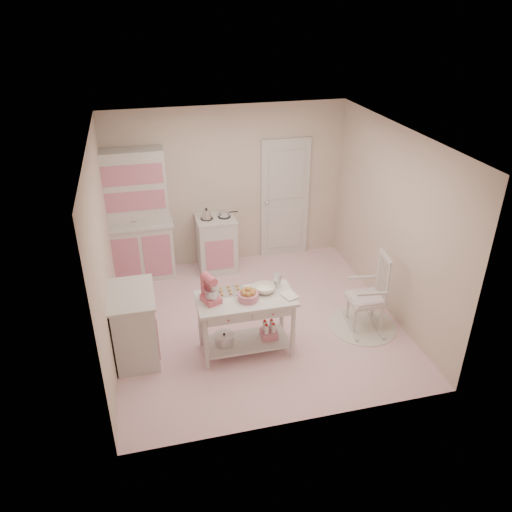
{
  "coord_description": "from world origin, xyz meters",
  "views": [
    {
      "loc": [
        -1.39,
        -5.57,
        4.08
      ],
      "look_at": [
        -0.03,
        -0.1,
        1.08
      ],
      "focal_mm": 35.0,
      "sensor_mm": 36.0,
      "label": 1
    }
  ],
  "objects_px": {
    "base_cabinet": "(135,325)",
    "stand_mixer": "(210,289)",
    "hutch": "(137,217)",
    "work_table": "(246,325)",
    "stove": "(217,244)",
    "rocking_chair": "(367,292)",
    "bread_basket": "(248,296)"
  },
  "relations": [
    {
      "from": "base_cabinet",
      "to": "work_table",
      "type": "bearing_deg",
      "value": -10.0
    },
    {
      "from": "hutch",
      "to": "bread_basket",
      "type": "bearing_deg",
      "value": -62.41
    },
    {
      "from": "stove",
      "to": "rocking_chair",
      "type": "bearing_deg",
      "value": -51.54
    },
    {
      "from": "stove",
      "to": "rocking_chair",
      "type": "height_order",
      "value": "rocking_chair"
    },
    {
      "from": "base_cabinet",
      "to": "stand_mixer",
      "type": "height_order",
      "value": "stand_mixer"
    },
    {
      "from": "base_cabinet",
      "to": "rocking_chair",
      "type": "distance_m",
      "value": 3.02
    },
    {
      "from": "stove",
      "to": "bread_basket",
      "type": "relative_size",
      "value": 3.68
    },
    {
      "from": "stove",
      "to": "work_table",
      "type": "height_order",
      "value": "stove"
    },
    {
      "from": "hutch",
      "to": "stand_mixer",
      "type": "relative_size",
      "value": 6.12
    },
    {
      "from": "work_table",
      "to": "stand_mixer",
      "type": "height_order",
      "value": "stand_mixer"
    },
    {
      "from": "base_cabinet",
      "to": "stand_mixer",
      "type": "bearing_deg",
      "value": -13.23
    },
    {
      "from": "base_cabinet",
      "to": "rocking_chair",
      "type": "bearing_deg",
      "value": -2.24
    },
    {
      "from": "base_cabinet",
      "to": "work_table",
      "type": "height_order",
      "value": "base_cabinet"
    },
    {
      "from": "base_cabinet",
      "to": "stand_mixer",
      "type": "xyz_separation_m",
      "value": [
        0.92,
        -0.22,
        0.51
      ]
    },
    {
      "from": "stove",
      "to": "stand_mixer",
      "type": "bearing_deg",
      "value": -101.26
    },
    {
      "from": "rocking_chair",
      "to": "stand_mixer",
      "type": "distance_m",
      "value": 2.14
    },
    {
      "from": "stand_mixer",
      "to": "base_cabinet",
      "type": "bearing_deg",
      "value": 145.77
    },
    {
      "from": "base_cabinet",
      "to": "bread_basket",
      "type": "xyz_separation_m",
      "value": [
        1.36,
        -0.29,
        0.39
      ]
    },
    {
      "from": "bread_basket",
      "to": "hutch",
      "type": "bearing_deg",
      "value": 117.59
    },
    {
      "from": "hutch",
      "to": "stove",
      "type": "xyz_separation_m",
      "value": [
        1.2,
        -0.05,
        -0.58
      ]
    },
    {
      "from": "work_table",
      "to": "hutch",
      "type": "bearing_deg",
      "value": 117.72
    },
    {
      "from": "rocking_chair",
      "to": "bread_basket",
      "type": "xyz_separation_m",
      "value": [
        -1.65,
        -0.17,
        0.3
      ]
    },
    {
      "from": "hutch",
      "to": "base_cabinet",
      "type": "bearing_deg",
      "value": -94.48
    },
    {
      "from": "work_table",
      "to": "bread_basket",
      "type": "relative_size",
      "value": 4.8
    },
    {
      "from": "bread_basket",
      "to": "stand_mixer",
      "type": "bearing_deg",
      "value": 170.96
    },
    {
      "from": "stand_mixer",
      "to": "hutch",
      "type": "bearing_deg",
      "value": 87.89
    },
    {
      "from": "stove",
      "to": "rocking_chair",
      "type": "xyz_separation_m",
      "value": [
        1.66,
        -2.09,
        0.09
      ]
    },
    {
      "from": "hutch",
      "to": "stove",
      "type": "distance_m",
      "value": 1.33
    },
    {
      "from": "hutch",
      "to": "stand_mixer",
      "type": "bearing_deg",
      "value": -71.11
    },
    {
      "from": "hutch",
      "to": "work_table",
      "type": "distance_m",
      "value": 2.63
    },
    {
      "from": "hutch",
      "to": "work_table",
      "type": "relative_size",
      "value": 1.73
    },
    {
      "from": "stove",
      "to": "hutch",
      "type": "bearing_deg",
      "value": 177.61
    }
  ]
}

